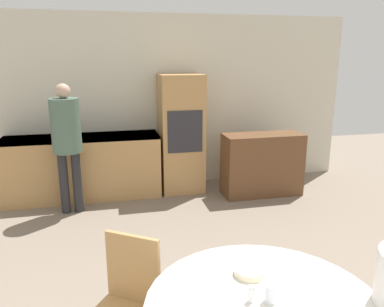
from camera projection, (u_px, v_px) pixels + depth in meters
wall_back at (157, 103)px, 5.70m from camera, size 6.10×0.05×2.60m
kitchen_counter at (83, 166)px, 5.35m from camera, size 2.15×0.60×0.90m
oven_unit at (181, 134)px, 5.56m from camera, size 0.63×0.59×1.74m
sideboard at (262, 164)px, 5.47m from camera, size 1.15×0.45×0.91m
chair_far_left at (127, 299)px, 2.37m from camera, size 0.56×0.56×0.90m
person_standing at (67, 135)px, 4.68m from camera, size 0.36×0.36×1.67m
cup at (271, 293)px, 1.92m from camera, size 0.07×0.07×0.10m
bowl_near at (249, 272)px, 2.16m from camera, size 0.18×0.18×0.04m
salt_shaker at (252, 294)px, 1.92m from camera, size 0.03×0.03×0.09m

